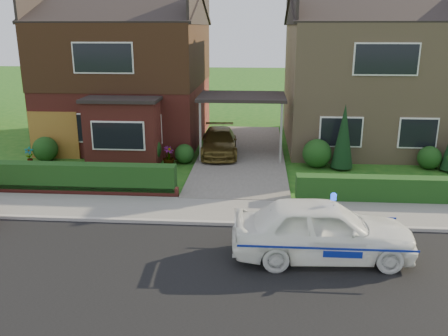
{
  "coord_description": "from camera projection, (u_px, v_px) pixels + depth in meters",
  "views": [
    {
      "loc": [
        0.76,
        -9.86,
        5.64
      ],
      "look_at": [
        -0.24,
        3.5,
        1.64
      ],
      "focal_mm": 38.0,
      "sensor_mm": 36.0,
      "label": 1
    }
  ],
  "objects": [
    {
      "name": "conifer_a",
      "position": [
        343.0,
        138.0,
        19.21
      ],
      "size": [
        0.9,
        0.9,
        2.6
      ],
      "primitive_type": "cone",
      "color": "black",
      "rests_on": "ground"
    },
    {
      "name": "house_right",
      "position": [
        364.0,
        69.0,
        23.01
      ],
      "size": [
        7.5,
        8.06,
        7.25
      ],
      "color": "#997E5D",
      "rests_on": "ground"
    },
    {
      "name": "potted_plant_a",
      "position": [
        29.0,
        156.0,
        20.23
      ],
      "size": [
        0.43,
        0.33,
        0.72
      ],
      "primitive_type": "imported",
      "rotation": [
        0.0,
        0.0,
        0.22
      ],
      "color": "gray",
      "rests_on": "ground"
    },
    {
      "name": "police_car",
      "position": [
        323.0,
        230.0,
        11.85
      ],
      "size": [
        4.16,
        4.62,
        1.71
      ],
      "rotation": [
        0.0,
        0.0,
        1.62
      ],
      "color": "white",
      "rests_on": "ground"
    },
    {
      "name": "garage_door",
      "position": [
        54.0,
        135.0,
        20.9
      ],
      "size": [
        2.2,
        0.1,
        2.1
      ],
      "primitive_type": "cube",
      "color": "brown",
      "rests_on": "ground"
    },
    {
      "name": "shrub_left_near",
      "position": [
        184.0,
        154.0,
        20.32
      ],
      "size": [
        0.84,
        0.84,
        0.84
      ],
      "primitive_type": "sphere",
      "color": "#113815",
      "rests_on": "ground"
    },
    {
      "name": "ground",
      "position": [
        223.0,
        278.0,
        11.09
      ],
      "size": [
        120.0,
        120.0,
        0.0
      ],
      "primitive_type": "plane",
      "color": "#185215",
      "rests_on": "ground"
    },
    {
      "name": "hedge_left",
      "position": [
        71.0,
        193.0,
        16.71
      ],
      "size": [
        7.5,
        0.55,
        0.9
      ],
      "primitive_type": "cube",
      "color": "#113815",
      "rests_on": "ground"
    },
    {
      "name": "potted_plant_b",
      "position": [
        113.0,
        176.0,
        17.22
      ],
      "size": [
        0.59,
        0.59,
        0.84
      ],
      "primitive_type": "imported",
      "rotation": [
        0.0,
        0.0,
        0.81
      ],
      "color": "gray",
      "rests_on": "ground"
    },
    {
      "name": "shrub_left_mid",
      "position": [
        146.0,
        149.0,
        20.08
      ],
      "size": [
        1.32,
        1.32,
        1.32
      ],
      "primitive_type": "sphere",
      "color": "#113815",
      "rests_on": "ground"
    },
    {
      "name": "kerb",
      "position": [
        231.0,
        224.0,
        13.99
      ],
      "size": [
        60.0,
        0.16,
        0.12
      ],
      "primitive_type": "cube",
      "color": "#9E9993",
      "rests_on": "ground"
    },
    {
      "name": "house_left",
      "position": [
        129.0,
        65.0,
        23.7
      ],
      "size": [
        7.5,
        9.53,
        7.25
      ],
      "color": "maroon",
      "rests_on": "ground"
    },
    {
      "name": "shrub_left_far",
      "position": [
        45.0,
        149.0,
        20.62
      ],
      "size": [
        1.08,
        1.08,
        1.08
      ],
      "primitive_type": "sphere",
      "color": "#113815",
      "rests_on": "ground"
    },
    {
      "name": "driveway",
      "position": [
        241.0,
        154.0,
        21.59
      ],
      "size": [
        3.8,
        12.0,
        0.12
      ],
      "primitive_type": "cube",
      "color": "#666059",
      "rests_on": "ground"
    },
    {
      "name": "hedge_right",
      "position": [
        408.0,
        203.0,
        15.79
      ],
      "size": [
        7.5,
        0.55,
        0.8
      ],
      "primitive_type": "cube",
      "color": "#113815",
      "rests_on": "ground"
    },
    {
      "name": "dwarf_wall",
      "position": [
        69.0,
        190.0,
        16.52
      ],
      "size": [
        7.7,
        0.25,
        0.36
      ],
      "primitive_type": "cube",
      "color": "maroon",
      "rests_on": "ground"
    },
    {
      "name": "shrub_right_near",
      "position": [
        317.0,
        153.0,
        19.68
      ],
      "size": [
        1.2,
        1.2,
        1.2
      ],
      "primitive_type": "sphere",
      "color": "#113815",
      "rests_on": "ground"
    },
    {
      "name": "shrub_right_mid",
      "position": [
        429.0,
        158.0,
        19.48
      ],
      "size": [
        0.96,
        0.96,
        0.96
      ],
      "primitive_type": "sphere",
      "color": "#113815",
      "rests_on": "ground"
    },
    {
      "name": "sidewalk",
      "position": [
        233.0,
        211.0,
        15.0
      ],
      "size": [
        60.0,
        2.0,
        0.1
      ],
      "primitive_type": "cube",
      "color": "slate",
      "rests_on": "ground"
    },
    {
      "name": "potted_plant_c",
      "position": [
        169.0,
        157.0,
        19.78
      ],
      "size": [
        0.66,
        0.66,
        0.86
      ],
      "primitive_type": "imported",
      "rotation": [
        0.0,
        0.0,
        0.98
      ],
      "color": "gray",
      "rests_on": "ground"
    },
    {
      "name": "carport_link",
      "position": [
        242.0,
        98.0,
        20.8
      ],
      "size": [
        3.8,
        3.0,
        2.77
      ],
      "color": "black",
      "rests_on": "ground"
    },
    {
      "name": "driveway_car",
      "position": [
        219.0,
        142.0,
        21.3
      ],
      "size": [
        1.86,
        3.98,
        1.13
      ],
      "primitive_type": "imported",
      "rotation": [
        0.0,
        0.0,
        0.07
      ],
      "color": "brown",
      "rests_on": "driveway"
    },
    {
      "name": "road",
      "position": [
        223.0,
        278.0,
        11.09
      ],
      "size": [
        60.0,
        6.0,
        0.02
      ],
      "primitive_type": "cube",
      "color": "black",
      "rests_on": "ground"
    }
  ]
}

